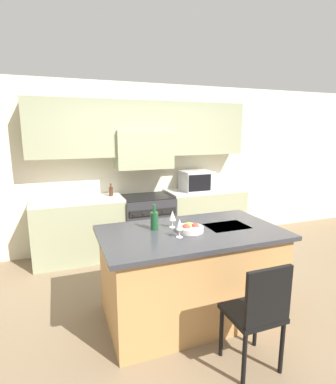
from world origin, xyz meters
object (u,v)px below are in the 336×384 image
Objects in this scene: range_stove at (147,224)px; island_chair at (258,311)px; wine_glass_near at (179,225)px; oil_bottle_on_counter at (111,191)px; fruit_bowl at (190,228)px; wine_glass_far at (172,216)px; wine_bottle at (154,220)px; microwave at (197,181)px.

range_stove is 0.96× the size of island_chair.
oil_bottle_on_counter is (-0.29, 2.07, -0.04)m from wine_glass_near.
wine_glass_near is (-0.27, -1.99, 0.61)m from range_stove.
island_chair is at bearing -77.24° from fruit_bowl.
wine_glass_far is at bearing 123.04° from fruit_bowl.
fruit_bowl reaches higher than range_stove.
wine_bottle is 0.38m from fruit_bowl.
range_stove is 4.98× the size of wine_glass_near.
oil_bottle_on_counter is at bearing 177.76° from microwave.
microwave reaches higher than wine_glass_far.
fruit_bowl is (-0.10, -1.88, 0.52)m from range_stove.
range_stove is 3.51× the size of wine_bottle.
microwave is 2.75× the size of wine_glass_near.
island_chair is 1.29m from wine_bottle.
microwave reaches higher than island_chair.
microwave is at bearing -2.24° from oil_bottle_on_counter.
fruit_bowl reaches higher than island_chair.
wine_glass_far is (0.05, 0.30, 0.00)m from wine_glass_near.
oil_bottle_on_counter is at bearing 97.90° from wine_glass_near.
island_chair is 0.99m from wine_glass_near.
wine_glass_far reaches higher than fruit_bowl.
range_stove is 1.11m from microwave.
microwave is 2.94m from island_chair.
fruit_bowl is at bearing -56.96° from wine_glass_far.
wine_glass_near is at bearing -98.79° from wine_glass_far.
wine_bottle is 1.42× the size of wine_glass_far.
microwave is 1.94× the size of wine_bottle.
wine_glass_near is (0.15, -0.31, 0.03)m from wine_bottle.
wine_bottle reaches higher than island_chair.
wine_glass_near is at bearing -119.94° from microwave.
island_chair is 2.94m from oil_bottle_on_counter.
range_stove is 0.79m from oil_bottle_on_counter.
oil_bottle_on_counter is at bearing 103.10° from fruit_bowl.
wine_glass_far is at bearing 106.72° from island_chair.
island_chair is 3.65× the size of wine_bottle.
oil_bottle_on_counter reaches higher than wine_glass_far.
range_stove is 4.98× the size of wine_glass_far.
wine_glass_near is 0.31m from wine_glass_far.
fruit_bowl is (0.17, 0.12, -0.09)m from wine_glass_near.
range_stove is 1.83m from wine_bottle.
oil_bottle_on_counter is (-0.65, 2.83, 0.48)m from island_chair.
microwave is at bearing 74.02° from island_chair.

